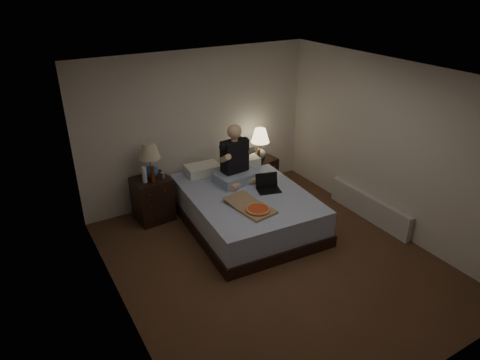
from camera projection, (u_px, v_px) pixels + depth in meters
floor at (274, 261)px, 5.82m from camera, size 4.00×4.50×0.00m
ceiling at (281, 77)px, 4.72m from camera, size 4.00×4.50×0.00m
wall_back at (198, 127)px, 7.01m from camera, size 4.00×0.00×2.50m
wall_front at (433, 281)px, 3.53m from camera, size 4.00×0.00×2.50m
wall_left at (116, 222)px, 4.36m from camera, size 0.00×4.50×2.50m
wall_right at (390, 148)px, 6.18m from camera, size 0.00×4.50×2.50m
bed at (246, 208)px, 6.56m from camera, size 1.81×2.33×0.56m
nightstand_left at (153, 199)px, 6.67m from camera, size 0.58×0.53×0.70m
nightstand_right at (262, 173)px, 7.67m from camera, size 0.48×0.45×0.58m
lamp_left at (150, 161)px, 6.44m from camera, size 0.39×0.39×0.56m
lamp_right at (260, 144)px, 7.40m from camera, size 0.36×0.36×0.56m
water_bottle at (144, 175)px, 6.36m from camera, size 0.07×0.07×0.25m
soda_can at (163, 175)px, 6.51m from camera, size 0.07×0.07×0.10m
beer_bottle_left at (153, 175)px, 6.37m from camera, size 0.06×0.06×0.23m
beer_bottle_right at (259, 155)px, 7.38m from camera, size 0.06×0.06×0.23m
person at (236, 154)px, 6.56m from camera, size 0.71×0.58×0.93m
laptop at (269, 184)px, 6.42m from camera, size 0.40×0.36×0.24m
pizza_box at (258, 210)px, 5.87m from camera, size 0.51×0.81×0.08m
radiator at (369, 207)px, 6.74m from camera, size 0.10×1.60×0.40m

